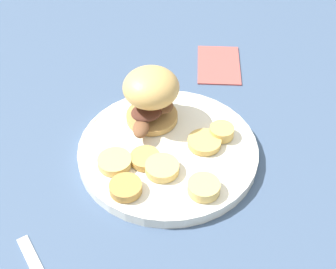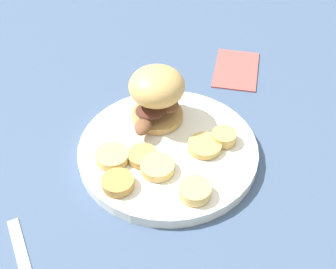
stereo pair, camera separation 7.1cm
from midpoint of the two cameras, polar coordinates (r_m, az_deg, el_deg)
The scene contains 12 objects.
ground_plane at distance 0.74m, azimuth 2.74°, elevation -2.62°, with size 4.00×4.00×0.00m, color #3D5170.
dinner_plate at distance 0.73m, azimuth 2.77°, elevation -2.03°, with size 0.28×0.28×0.02m.
sandwich at distance 0.74m, azimuth 1.36°, elevation 4.88°, with size 0.12×0.09×0.09m.
potato_round_0 at distance 0.69m, azimuth 1.65°, elevation -4.13°, with size 0.05×0.05×0.01m, color #DBB766.
potato_round_1 at distance 0.67m, azimuth -3.12°, elevation -6.04°, with size 0.05×0.05×0.01m, color #BC8942.
potato_round_2 at distance 0.70m, azimuth -3.96°, elevation -2.80°, with size 0.05×0.05×0.01m, color #DBB766.
potato_round_3 at distance 0.74m, azimuth 9.58°, elevation -0.43°, with size 0.04×0.04×0.02m, color tan.
potato_round_4 at distance 0.73m, azimuth 7.28°, elevation -1.50°, with size 0.05×0.05×0.01m, color tan.
potato_round_5 at distance 0.66m, azimuth 6.39°, elevation -6.99°, with size 0.05×0.05×0.02m, color #DBB766.
potato_round_6 at distance 0.70m, azimuth -0.28°, elevation -2.72°, with size 0.05×0.05×0.01m, color tan.
fork at distance 0.63m, azimuth -13.92°, elevation -15.72°, with size 0.05×0.16×0.00m.
napkin at distance 0.92m, azimuth 10.52°, elevation 7.76°, with size 0.13×0.08×0.01m, color #B24C47.
Camera 2 is at (-0.29, -0.42, 0.54)m, focal length 50.00 mm.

